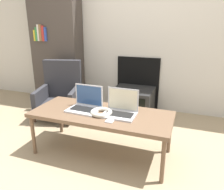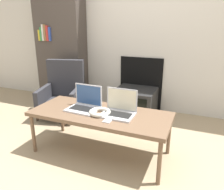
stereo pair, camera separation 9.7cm
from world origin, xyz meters
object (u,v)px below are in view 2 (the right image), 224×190
laptop_right (119,109)px  tv (135,102)px  headphones (100,112)px  phone (109,120)px  laptop_left (85,104)px  armchair (63,91)px

laptop_right → tv: size_ratio=0.54×
headphones → phone: size_ratio=1.53×
tv → laptop_right: bearing=-81.5°
laptop_left → tv: laptop_left is taller
headphones → phone: 0.16m
laptop_right → armchair: armchair is taller
laptop_left → armchair: armchair is taller
tv → armchair: size_ratio=0.74×
laptop_right → armchair: (-1.14, 0.71, -0.16)m
headphones → armchair: armchair is taller
laptop_right → phone: bearing=-102.3°
laptop_left → laptop_right: bearing=3.0°
headphones → phone: bearing=-34.4°
phone → tv: phone is taller
laptop_left → tv: size_ratio=0.56×
tv → armchair: bearing=-158.8°
armchair → laptop_left: bearing=-59.3°
laptop_left → phone: bearing=-22.9°
laptop_right → tv: (-0.16, 1.09, -0.31)m
laptop_left → headphones: (0.20, -0.07, -0.03)m
phone → armchair: (-1.10, 0.88, -0.11)m
headphones → phone: (0.13, -0.09, -0.02)m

